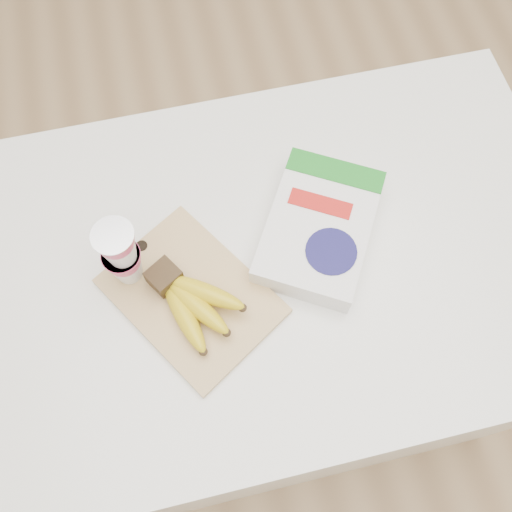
{
  "coord_description": "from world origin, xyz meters",
  "views": [
    {
      "loc": [
        -0.13,
        -0.38,
        1.69
      ],
      "look_at": [
        -0.05,
        -0.01,
        0.83
      ],
      "focal_mm": 40.0,
      "sensor_mm": 36.0,
      "label": 1
    }
  ],
  "objects_px": {
    "table": "(275,321)",
    "cutting_board": "(191,296)",
    "yogurt_stack": "(121,254)",
    "bananas": "(191,301)",
    "cereal_box": "(319,228)"
  },
  "relations": [
    {
      "from": "bananas",
      "to": "table",
      "type": "bearing_deg",
      "value": 20.0
    },
    {
      "from": "table",
      "to": "bananas",
      "type": "height_order",
      "value": "bananas"
    },
    {
      "from": "table",
      "to": "bananas",
      "type": "xyz_separation_m",
      "value": [
        -0.17,
        -0.06,
        0.43
      ]
    },
    {
      "from": "table",
      "to": "cutting_board",
      "type": "xyz_separation_m",
      "value": [
        -0.17,
        -0.04,
        0.4
      ]
    },
    {
      "from": "cutting_board",
      "to": "yogurt_stack",
      "type": "bearing_deg",
      "value": 114.47
    },
    {
      "from": "table",
      "to": "cutting_board",
      "type": "relative_size",
      "value": 3.87
    },
    {
      "from": "table",
      "to": "yogurt_stack",
      "type": "xyz_separation_m",
      "value": [
        -0.26,
        0.02,
        0.49
      ]
    },
    {
      "from": "cutting_board",
      "to": "cereal_box",
      "type": "distance_m",
      "value": 0.25
    },
    {
      "from": "table",
      "to": "cereal_box",
      "type": "relative_size",
      "value": 3.49
    },
    {
      "from": "bananas",
      "to": "cutting_board",
      "type": "bearing_deg",
      "value": 85.41
    },
    {
      "from": "table",
      "to": "cutting_board",
      "type": "distance_m",
      "value": 0.44
    },
    {
      "from": "cereal_box",
      "to": "yogurt_stack",
      "type": "bearing_deg",
      "value": -148.36
    },
    {
      "from": "cutting_board",
      "to": "yogurt_stack",
      "type": "distance_m",
      "value": 0.14
    },
    {
      "from": "cutting_board",
      "to": "bananas",
      "type": "relative_size",
      "value": 1.56
    },
    {
      "from": "table",
      "to": "cereal_box",
      "type": "xyz_separation_m",
      "value": [
        0.07,
        0.02,
        0.42
      ]
    }
  ]
}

